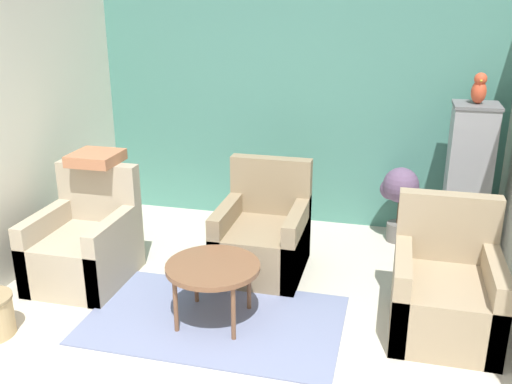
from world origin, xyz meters
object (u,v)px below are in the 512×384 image
(coffee_table, at_px, (213,270))
(potted_plant, at_px, (400,192))
(birdcage, at_px, (467,182))
(armchair_right, at_px, (444,293))
(armchair_left, at_px, (85,247))
(parrot, at_px, (479,89))
(armchair_middle, at_px, (263,238))

(coffee_table, bearing_deg, potted_plant, 54.74)
(birdcage, bearing_deg, armchair_right, -99.42)
(coffee_table, height_order, birdcage, birdcage)
(armchair_left, xyz_separation_m, potted_plant, (2.70, 1.54, 0.22))
(armchair_left, height_order, armchair_right, same)
(coffee_table, bearing_deg, parrot, 42.44)
(coffee_table, xyz_separation_m, armchair_right, (1.73, 0.31, -0.14))
(coffee_table, relative_size, birdcage, 0.49)
(coffee_table, bearing_deg, armchair_middle, 80.20)
(armchair_left, height_order, birdcage, birdcage)
(coffee_table, distance_m, parrot, 2.93)
(birdcage, relative_size, parrot, 5.14)
(birdcage, bearing_deg, armchair_middle, -154.91)
(armchair_right, xyz_separation_m, armchair_middle, (-1.57, 0.65, 0.00))
(birdcage, bearing_deg, potted_plant, 168.61)
(birdcage, relative_size, potted_plant, 1.88)
(armchair_right, relative_size, armchair_middle, 1.00)
(armchair_right, distance_m, potted_plant, 1.68)
(armchair_left, distance_m, armchair_right, 3.06)
(parrot, distance_m, potted_plant, 1.26)
(coffee_table, distance_m, potted_plant, 2.37)
(coffee_table, height_order, armchair_left, armchair_left)
(armchair_left, bearing_deg, armchair_right, -1.59)
(armchair_middle, height_order, birdcage, birdcage)
(armchair_middle, bearing_deg, coffee_table, -99.80)
(coffee_table, height_order, potted_plant, potted_plant)
(birdcage, distance_m, parrot, 0.89)
(parrot, xyz_separation_m, potted_plant, (-0.61, 0.12, -1.09))
(potted_plant, bearing_deg, parrot, -11.17)
(birdcage, xyz_separation_m, potted_plant, (-0.61, 0.12, -0.20))
(birdcage, bearing_deg, armchair_left, -156.86)
(armchair_right, relative_size, potted_plant, 1.26)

